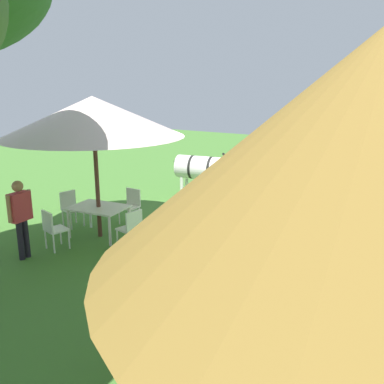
# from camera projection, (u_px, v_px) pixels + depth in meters

# --- Properties ---
(ground_plane) EXTENTS (36.00, 36.00, 0.00)m
(ground_plane) POSITION_uv_depth(u_px,v_px,m) (239.00, 228.00, 10.59)
(ground_plane) COLOR #43762E
(thatched_hut) EXTENTS (5.20, 5.20, 4.13)m
(thatched_hut) POSITION_uv_depth(u_px,v_px,m) (374.00, 230.00, 3.80)
(thatched_hut) COLOR beige
(thatched_hut) RESTS_ON ground_plane
(shade_umbrella) EXTENTS (4.10, 4.10, 3.30)m
(shade_umbrella) POSITION_uv_depth(u_px,v_px,m) (93.00, 117.00, 9.30)
(shade_umbrella) COLOR #532C24
(shade_umbrella) RESTS_ON ground_plane
(patio_dining_table) EXTENTS (1.39, 1.08, 0.74)m
(patio_dining_table) POSITION_uv_depth(u_px,v_px,m) (99.00, 210.00, 9.86)
(patio_dining_table) COLOR silver
(patio_dining_table) RESTS_ON ground_plane
(patio_chair_west_end) EXTENTS (0.49, 0.51, 0.90)m
(patio_chair_west_end) POSITION_uv_depth(u_px,v_px,m) (131.00, 227.00, 9.14)
(patio_chair_west_end) COLOR silver
(patio_chair_west_end) RESTS_ON ground_plane
(patio_chair_near_lawn) EXTENTS (0.44, 0.42, 0.90)m
(patio_chair_near_lawn) POSITION_uv_depth(u_px,v_px,m) (131.00, 204.00, 10.87)
(patio_chair_near_lawn) COLOR white
(patio_chair_near_lawn) RESTS_ON ground_plane
(patio_chair_near_hut) EXTENTS (0.48, 0.50, 0.90)m
(patio_chair_near_hut) POSITION_uv_depth(u_px,v_px,m) (71.00, 206.00, 10.64)
(patio_chair_near_hut) COLOR silver
(patio_chair_near_hut) RESTS_ON ground_plane
(patio_chair_east_end) EXTENTS (0.53, 0.51, 0.90)m
(patio_chair_east_end) POSITION_uv_depth(u_px,v_px,m) (53.00, 227.00, 9.10)
(patio_chair_east_end) COLOR white
(patio_chair_east_end) RESTS_ON ground_plane
(guest_beside_umbrella) EXTENTS (0.24, 0.60, 1.67)m
(guest_beside_umbrella) POSITION_uv_depth(u_px,v_px,m) (20.00, 212.00, 8.52)
(guest_beside_umbrella) COLOR black
(guest_beside_umbrella) RESTS_ON ground_plane
(standing_watcher) EXTENTS (0.54, 0.39, 1.66)m
(standing_watcher) POSITION_uv_depth(u_px,v_px,m) (343.00, 179.00, 11.50)
(standing_watcher) COLOR black
(standing_watcher) RESTS_ON ground_plane
(striped_lounge_chair) EXTENTS (0.87, 0.96, 0.63)m
(striped_lounge_chair) POSITION_uv_depth(u_px,v_px,m) (337.00, 233.00, 9.48)
(striped_lounge_chair) COLOR #298F72
(striped_lounge_chair) RESTS_ON ground_plane
(zebra_nearest_camera) EXTENTS (2.30, 0.98, 1.53)m
(zebra_nearest_camera) POSITION_uv_depth(u_px,v_px,m) (204.00, 168.00, 12.93)
(zebra_nearest_camera) COLOR silver
(zebra_nearest_camera) RESTS_ON ground_plane
(zebra_by_umbrella) EXTENTS (1.23, 2.25, 1.50)m
(zebra_by_umbrella) POSITION_uv_depth(u_px,v_px,m) (225.00, 200.00, 9.55)
(zebra_by_umbrella) COLOR silver
(zebra_by_umbrella) RESTS_ON ground_plane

